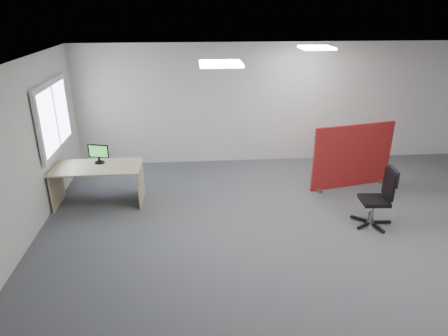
{
  "coord_description": "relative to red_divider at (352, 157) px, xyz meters",
  "views": [
    {
      "loc": [
        -1.94,
        -5.29,
        3.48
      ],
      "look_at": [
        -1.44,
        0.64,
        1.0
      ],
      "focal_mm": 32.0,
      "sensor_mm": 36.0,
      "label": 1
    }
  ],
  "objects": [
    {
      "name": "ceiling",
      "position": [
        -1.23,
        -1.88,
        2.06
      ],
      "size": [
        9.0,
        7.0,
        0.02
      ],
      "primitive_type": "cube",
      "color": "white",
      "rests_on": "wall_back"
    },
    {
      "name": "red_divider",
      "position": [
        0.0,
        0.0,
        0.0
      ],
      "size": [
        1.71,
        0.41,
        1.3
      ],
      "rotation": [
        0.0,
        0.0,
        0.21
      ],
      "color": "maroon",
      "rests_on": "floor"
    },
    {
      "name": "office_chair",
      "position": [
        -0.1,
        -1.52,
        -0.07
      ],
      "size": [
        0.65,
        0.67,
        1.0
      ],
      "rotation": [
        0.0,
        0.0,
        -0.07
      ],
      "color": "black",
      "rests_on": "floor"
    },
    {
      "name": "ceiling_lights",
      "position": [
        -0.9,
        -1.21,
        2.03
      ],
      "size": [
        4.1,
        4.1,
        0.04
      ],
      "color": "white",
      "rests_on": "ceiling"
    },
    {
      "name": "wall_left",
      "position": [
        -5.73,
        -1.88,
        0.71
      ],
      "size": [
        0.02,
        7.0,
        2.7
      ],
      "primitive_type": "cube",
      "color": "silver",
      "rests_on": "floor"
    },
    {
      "name": "window",
      "position": [
        -5.67,
        0.12,
        0.91
      ],
      "size": [
        0.06,
        1.7,
        1.3
      ],
      "color": "white",
      "rests_on": "wall_left"
    },
    {
      "name": "floor",
      "position": [
        -1.23,
        -1.88,
        -0.64
      ],
      "size": [
        9.0,
        9.0,
        0.0
      ],
      "primitive_type": "plane",
      "color": "#4F5156",
      "rests_on": "ground"
    },
    {
      "name": "wall_back",
      "position": [
        -1.23,
        1.62,
        0.71
      ],
      "size": [
        9.0,
        0.02,
        2.7
      ],
      "primitive_type": "cube",
      "color": "silver",
      "rests_on": "floor"
    },
    {
      "name": "monitor_second",
      "position": [
        -4.89,
        -0.15,
        0.29
      ],
      "size": [
        0.38,
        0.18,
        0.36
      ],
      "rotation": [
        0.0,
        0.0,
        -0.27
      ],
      "color": "black",
      "rests_on": "second_desk"
    },
    {
      "name": "second_desk",
      "position": [
        -4.91,
        -0.28,
        -0.09
      ],
      "size": [
        1.59,
        0.79,
        0.73
      ],
      "color": "tan",
      "rests_on": "floor"
    }
  ]
}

